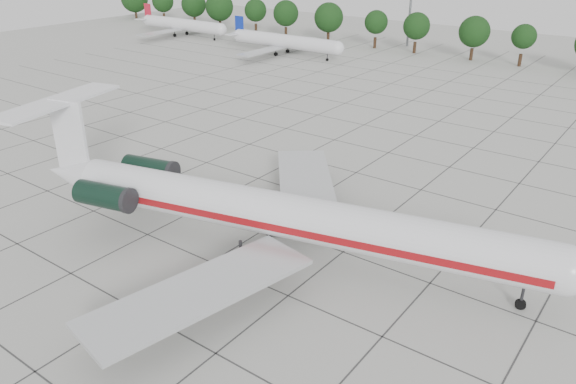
% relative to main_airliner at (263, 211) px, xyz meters
% --- Properties ---
extents(ground, '(260.00, 260.00, 0.00)m').
position_rel_main_airliner_xyz_m(ground, '(-2.49, 4.02, -3.98)').
color(ground, '#B4B3AC').
rests_on(ground, ground).
extents(apron_joints, '(170.00, 170.00, 0.02)m').
position_rel_main_airliner_xyz_m(apron_joints, '(-2.49, 19.02, -3.97)').
color(apron_joints, '#383838').
rests_on(apron_joints, ground).
extents(main_airliner, '(47.51, 36.77, 11.27)m').
position_rel_main_airliner_xyz_m(main_airliner, '(0.00, 0.00, 0.00)').
color(main_airliner, silver).
rests_on(main_airliner, ground).
extents(bg_airliner_a, '(28.24, 27.20, 7.40)m').
position_rel_main_airliner_xyz_m(bg_airliner_a, '(-86.72, 73.81, -1.07)').
color(bg_airliner_a, silver).
rests_on(bg_airliner_a, ground).
extents(bg_airliner_b, '(28.24, 27.20, 7.40)m').
position_rel_main_airliner_xyz_m(bg_airliner_b, '(-50.00, 69.81, -1.07)').
color(bg_airliner_b, silver).
rests_on(bg_airliner_b, ground).
extents(tree_line, '(249.86, 8.44, 10.22)m').
position_rel_main_airliner_xyz_m(tree_line, '(-14.18, 89.02, 2.00)').
color(tree_line, '#332114').
rests_on(tree_line, ground).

